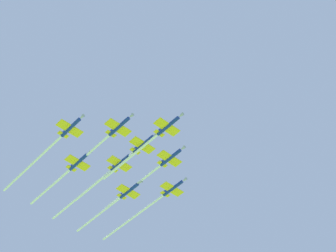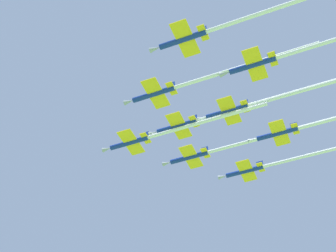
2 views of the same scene
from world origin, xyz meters
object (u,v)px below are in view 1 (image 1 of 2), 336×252
Objects in this scene: jet_port_inner at (152,172)px; jet_starboard_inner at (99,145)px; jet_tail_end at (67,172)px; jet_lead at (151,140)px; jet_port_outer at (124,161)px; jet_starboard_outer at (152,204)px; jet_starboard_trail at (116,201)px; jet_port_trail at (100,180)px; jet_center_rear at (50,147)px.

jet_starboard_inner is (21.50, 12.00, -0.53)m from jet_port_inner.
jet_lead is at bearing 109.23° from jet_tail_end.
jet_starboard_inner is 1.02× the size of jet_port_outer.
jet_port_outer is at bearing 26.48° from jet_starboard_outer.
jet_starboard_trail is at bearing -139.18° from jet_starboard_inner.
jet_starboard_trail is at bearing -155.03° from jet_port_trail.
jet_lead is 15.67m from jet_port_outer.
jet_port_outer is 27.46m from jet_starboard_outer.
jet_port_outer is at bearing -176.41° from jet_starboard_inner.
jet_tail_end is at bearing -21.58° from jet_port_trail.
jet_port_inner is at bearing 125.88° from jet_port_trail.
jet_port_trail is 13.22m from jet_tail_end.
jet_port_trail is at bearing -174.68° from jet_center_rear.
jet_starboard_trail reaches higher than jet_lead.
jet_tail_end is at bearing -57.90° from jet_port_outer.
jet_starboard_outer is at bearing -131.40° from jet_lead.
jet_port_outer is 1.23× the size of jet_tail_end.
jet_port_inner is 24.63m from jet_starboard_inner.
jet_port_inner is 32.89m from jet_tail_end.
jet_starboard_trail is (9.11, -37.02, 0.74)m from jet_lead.
jet_starboard_outer is (-5.67, -36.73, 1.19)m from jet_lead.
jet_lead is at bearing 131.19° from jet_center_rear.
jet_tail_end reaches higher than jet_lead.
jet_center_rear is 37.73m from jet_starboard_trail.
jet_port_trail reaches higher than jet_lead.
jet_center_rear is (17.48, -4.51, 0.56)m from jet_starboard_inner.
jet_port_outer is 0.95× the size of jet_port_trail.
jet_port_outer is 14.73m from jet_port_trail.
jet_lead is at bearing 48.60° from jet_starboard_outer.
jet_port_inner is at bearing 138.37° from jet_tail_end.
jet_tail_end is at bearing -90.00° from jet_starboard_inner.
jet_port_inner reaches higher than jet_starboard_inner.
jet_starboard_outer is 24.70m from jet_port_trail.
jet_starboard_outer reaches higher than jet_starboard_trail.
jet_center_rear is at bearing -47.08° from jet_starboard_inner.
jet_starboard_inner is 39.10m from jet_starboard_outer.
jet_port_outer reaches higher than jet_starboard_trail.
jet_starboard_outer is 1.23× the size of jet_starboard_trail.
jet_port_inner is 20.97m from jet_port_trail.
jet_starboard_outer is 1.00× the size of jet_port_trail.
jet_port_trail is at bearing -90.00° from jet_lead.
jet_center_rear is (38.97, 7.50, 0.04)m from jet_port_inner.
jet_starboard_inner is at bearing 132.92° from jet_center_rear.
jet_lead is at bearing 71.20° from jet_starboard_trail.
jet_starboard_trail is at bearing -90.00° from jet_port_inner.
jet_port_outer is (11.57, 4.73, -0.23)m from jet_port_inner.
jet_starboard_outer is 1.30× the size of jet_tail_end.
jet_tail_end is (20.24, 13.98, 0.15)m from jet_starboard_trail.
jet_starboard_trail is (-9.26, -31.13, -0.01)m from jet_starboard_inner.
jet_port_trail is (-19.47, -15.18, -0.05)m from jet_center_rear.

